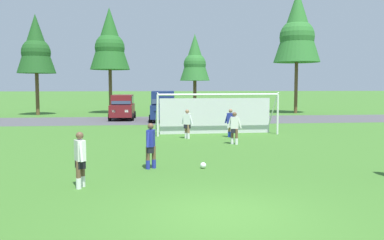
{
  "coord_description": "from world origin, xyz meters",
  "views": [
    {
      "loc": [
        -1.81,
        -9.16,
        2.97
      ],
      "look_at": [
        0.19,
        8.07,
        1.51
      ],
      "focal_mm": 38.44,
      "sensor_mm": 36.0,
      "label": 1
    }
  ],
  "objects": [
    {
      "name": "player_trailing_back",
      "position": [
        3.09,
        13.89,
        0.82
      ],
      "size": [
        0.65,
        0.48,
        1.64
      ],
      "color": "#936B4C",
      "rests_on": "ground"
    },
    {
      "name": "player_defender_far",
      "position": [
        -3.68,
        2.88,
        0.82
      ],
      "size": [
        0.38,
        0.73,
        1.64
      ],
      "color": "brown",
      "rests_on": "ground"
    },
    {
      "name": "tree_mid_left",
      "position": [
        -5.44,
        35.81,
        7.73
      ],
      "size": [
        4.22,
        4.22,
        11.25
      ],
      "color": "brown",
      "rests_on": "ground"
    },
    {
      "name": "parked_car_slot_center_left",
      "position": [
        2.31,
        25.82,
        0.88
      ],
      "size": [
        2.14,
        4.25,
        1.72
      ],
      "color": "#194C2D",
      "rests_on": "ground"
    },
    {
      "name": "ground_plane",
      "position": [
        0.0,
        15.0,
        0.0
      ],
      "size": [
        400.0,
        400.0,
        0.0
      ],
      "primitive_type": "plane",
      "color": "#3D7028"
    },
    {
      "name": "soccer_goal",
      "position": [
        2.58,
        15.71,
        1.29
      ],
      "size": [
        7.48,
        2.2,
        2.57
      ],
      "color": "white",
      "rests_on": "ground"
    },
    {
      "name": "parking_lot_strip",
      "position": [
        0.0,
        26.19,
        0.0
      ],
      "size": [
        52.0,
        8.4,
        0.01
      ],
      "primitive_type": "cube",
      "color": "#4C4C51",
      "rests_on": "ground"
    },
    {
      "name": "parked_car_slot_far_left",
      "position": [
        -3.73,
        27.39,
        1.11
      ],
      "size": [
        2.25,
        4.66,
        2.16
      ],
      "color": "maroon",
      "rests_on": "ground"
    },
    {
      "name": "parked_car_slot_left",
      "position": [
        -0.25,
        25.28,
        1.34
      ],
      "size": [
        2.43,
        4.92,
        2.52
      ],
      "color": "navy",
      "rests_on": "ground"
    },
    {
      "name": "tree_mid_right",
      "position": [
        14.43,
        33.58,
        9.03
      ],
      "size": [
        4.92,
        4.92,
        13.12
      ],
      "color": "brown",
      "rests_on": "ground"
    },
    {
      "name": "player_winger_left",
      "position": [
        -1.6,
        5.43,
        0.82
      ],
      "size": [
        0.37,
        0.71,
        1.64
      ],
      "color": "brown",
      "rests_on": "ground"
    },
    {
      "name": "soccer_ball",
      "position": [
        0.27,
        5.26,
        0.11
      ],
      "size": [
        0.22,
        0.22,
        0.22
      ],
      "color": "white",
      "rests_on": "ground"
    },
    {
      "name": "player_winger_right",
      "position": [
        2.7,
        11.1,
        0.82
      ],
      "size": [
        0.72,
        0.37,
        1.64
      ],
      "color": "brown",
      "rests_on": "ground"
    },
    {
      "name": "player_striker_near",
      "position": [
        0.56,
        13.64,
        0.82
      ],
      "size": [
        0.65,
        0.48,
        1.64
      ],
      "color": "#936B4C",
      "rests_on": "ground"
    },
    {
      "name": "tree_center_back",
      "position": [
        3.53,
        34.29,
        5.77
      ],
      "size": [
        3.16,
        3.16,
        8.41
      ],
      "color": "brown",
      "rests_on": "ground"
    },
    {
      "name": "tree_left_edge",
      "position": [
        -12.6,
        34.06,
        6.97
      ],
      "size": [
        3.8,
        3.8,
        10.14
      ],
      "color": "brown",
      "rests_on": "ground"
    },
    {
      "name": "parked_car_slot_center",
      "position": [
        5.2,
        26.64,
        0.88
      ],
      "size": [
        2.13,
        4.25,
        1.72
      ],
      "color": "#B2B2BC",
      "rests_on": "ground"
    }
  ]
}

